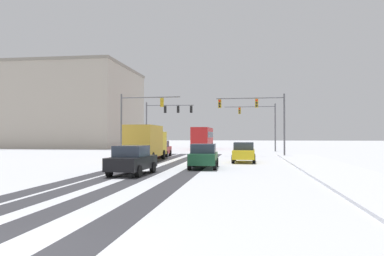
{
  "coord_description": "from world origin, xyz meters",
  "views": [
    {
      "loc": [
        4.45,
        -6.2,
        2.2
      ],
      "look_at": [
        0.0,
        24.78,
        2.8
      ],
      "focal_mm": 34.99,
      "sensor_mm": 36.0,
      "label": 1
    }
  ],
  "objects": [
    {
      "name": "traffic_signal_far_right",
      "position": [
        6.48,
        45.45,
        4.48
      ],
      "size": [
        6.93,
        0.38,
        6.5
      ],
      "color": "#56565B",
      "rests_on": "ground"
    },
    {
      "name": "wheel_track_oncoming",
      "position": [
        -0.98,
        17.7,
        0.0
      ],
      "size": [
        1.02,
        38.94,
        0.01
      ],
      "primitive_type": "cube",
      "color": "#38383D",
      "rests_on": "ground"
    },
    {
      "name": "bus_oncoming",
      "position": [
        -2.32,
        52.88,
        1.99
      ],
      "size": [
        2.79,
        11.03,
        3.38
      ],
      "color": "#B21E1E",
      "rests_on": "ground"
    },
    {
      "name": "sidewalk_kerb_right",
      "position": [
        9.82,
        15.93,
        0.06
      ],
      "size": [
        4.0,
        38.94,
        0.12
      ],
      "primitive_type": "cube",
      "color": "white",
      "rests_on": "ground"
    },
    {
      "name": "traffic_signal_near_left",
      "position": [
        -6.66,
        31.3,
        4.45
      ],
      "size": [
        6.39,
        0.53,
        6.5
      ],
      "color": "#56565B",
      "rests_on": "ground"
    },
    {
      "name": "wheel_track_left_lane",
      "position": [
        -2.67,
        17.7,
        0.0
      ],
      "size": [
        1.02,
        38.94,
        0.01
      ],
      "primitive_type": "cube",
      "color": "#38383D",
      "rests_on": "ground"
    },
    {
      "name": "car_black_fourth",
      "position": [
        -1.81,
        13.9,
        0.82
      ],
      "size": [
        1.99,
        4.18,
        1.62
      ],
      "color": "black",
      "rests_on": "ground"
    },
    {
      "name": "box_truck_delivery",
      "position": [
        -3.99,
        25.03,
        1.63
      ],
      "size": [
        2.47,
        7.46,
        3.02
      ],
      "color": "yellow",
      "rests_on": "ground"
    },
    {
      "name": "wheel_track_right_lane",
      "position": [
        1.16,
        17.7,
        0.0
      ],
      "size": [
        1.17,
        38.94,
        0.01
      ],
      "primitive_type": "cube",
      "color": "#38383D",
      "rests_on": "ground"
    },
    {
      "name": "traffic_signal_far_left",
      "position": [
        -5.93,
        41.54,
        4.8
      ],
      "size": [
        6.29,
        0.63,
        6.5
      ],
      "color": "#56565B",
      "rests_on": "ground"
    },
    {
      "name": "car_dark_green_third",
      "position": [
        1.69,
        18.42,
        0.82
      ],
      "size": [
        1.94,
        4.16,
        1.62
      ],
      "color": "#194C2D",
      "rests_on": "ground"
    },
    {
      "name": "wheel_track_center",
      "position": [
        -3.89,
        17.7,
        0.0
      ],
      "size": [
        0.99,
        38.94,
        0.01
      ],
      "primitive_type": "cube",
      "color": "#38383D",
      "rests_on": "ground"
    },
    {
      "name": "car_yellow_cab_second",
      "position": [
        4.3,
        24.31,
        0.82
      ],
      "size": [
        1.89,
        4.13,
        1.62
      ],
      "color": "yellow",
      "rests_on": "ground"
    },
    {
      "name": "car_red_lead",
      "position": [
        -4.18,
        31.11,
        0.82
      ],
      "size": [
        1.99,
        4.18,
        1.62
      ],
      "color": "red",
      "rests_on": "ground"
    },
    {
      "name": "traffic_signal_near_right",
      "position": [
        5.93,
        33.46,
        4.69
      ],
      "size": [
        7.14,
        0.5,
        6.5
      ],
      "color": "#56565B",
      "rests_on": "ground"
    },
    {
      "name": "office_building_far_left_block",
      "position": [
        -27.91,
        59.4,
        7.32
      ],
      "size": [
        22.74,
        21.27,
        14.62
      ],
      "color": "#A89E8E",
      "rests_on": "ground"
    }
  ]
}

